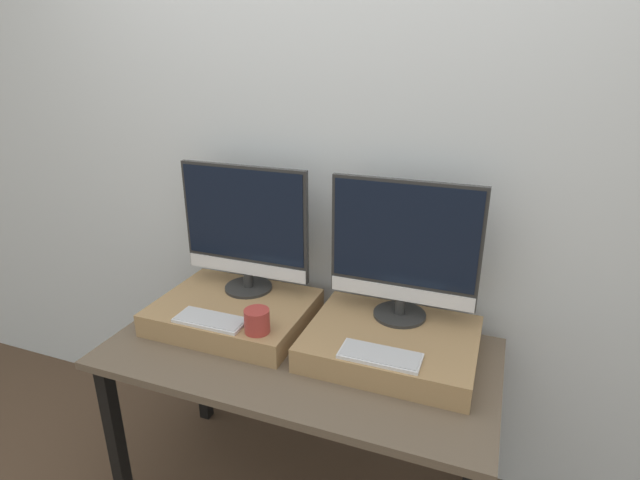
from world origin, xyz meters
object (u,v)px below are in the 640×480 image
(keyboard_left, at_px, (211,320))
(mug, at_px, (257,321))
(monitor_right, at_px, (404,248))
(monitor_left, at_px, (245,227))
(keyboard_right, at_px, (380,356))

(keyboard_left, relative_size, mug, 2.94)
(keyboard_left, bearing_deg, monitor_right, 24.28)
(keyboard_left, bearing_deg, mug, -0.00)
(monitor_left, relative_size, mug, 5.95)
(monitor_left, bearing_deg, keyboard_left, -90.00)
(monitor_left, relative_size, keyboard_right, 2.02)
(monitor_right, bearing_deg, keyboard_right, -90.00)
(mug, distance_m, monitor_right, 0.58)
(keyboard_left, xyz_separation_m, keyboard_right, (0.64, 0.00, 0.00))
(monitor_left, xyz_separation_m, keyboard_left, (0.00, -0.29, -0.27))
(monitor_left, height_order, monitor_right, same)
(monitor_right, distance_m, keyboard_right, 0.40)
(keyboard_left, relative_size, keyboard_right, 1.00)
(monitor_left, height_order, mug, monitor_left)
(keyboard_right, bearing_deg, monitor_right, 90.00)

